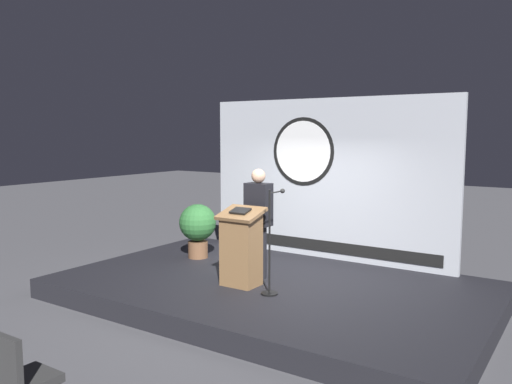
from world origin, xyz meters
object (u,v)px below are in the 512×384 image
object	(u,v)px
speaker_person	(258,223)
potted_plant	(198,226)
podium	(241,248)
microphone_stand	(271,258)
audience_chair_left	(19,375)

from	to	relation	value
speaker_person	potted_plant	xyz separation A→B (m)	(-1.65, 0.50, -0.29)
podium	speaker_person	xyz separation A→B (m)	(-0.01, 0.48, 0.31)
podium	potted_plant	size ratio (longest dim) A/B	1.20
potted_plant	speaker_person	bearing A→B (deg)	-16.73
podium	potted_plant	world-z (taller)	podium
microphone_stand	speaker_person	bearing A→B (deg)	135.86
speaker_person	microphone_stand	world-z (taller)	speaker_person
speaker_person	podium	bearing A→B (deg)	-88.99
potted_plant	audience_chair_left	world-z (taller)	potted_plant
podium	audience_chair_left	size ratio (longest dim) A/B	1.32
podium	audience_chair_left	xyz separation A→B (m)	(0.31, -3.76, -0.37)
microphone_stand	audience_chair_left	bearing A→B (deg)	-94.41
podium	audience_chair_left	bearing A→B (deg)	-85.29
microphone_stand	audience_chair_left	size ratio (longest dim) A/B	1.67
speaker_person	microphone_stand	xyz separation A→B (m)	(0.60, -0.58, -0.36)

